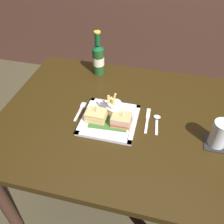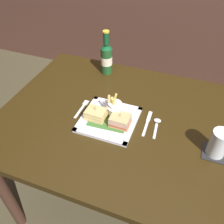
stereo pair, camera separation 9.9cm
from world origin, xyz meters
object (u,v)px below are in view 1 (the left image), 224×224
dining_table (114,130)px  spoon (157,119)px  fries_cup (114,106)px  beer_bottle (98,58)px  knife (147,119)px  sandwich_half_left (96,116)px  sandwich_half_right (121,120)px  water_glass (219,135)px  fork (80,110)px  square_plate (109,120)px

dining_table → spoon: (0.21, 0.02, 0.11)m
fries_cup → beer_bottle: bearing=116.9°
dining_table → knife: size_ratio=6.47×
knife → spoon: 0.04m
sandwich_half_left → sandwich_half_right: sandwich_half_left is taller
sandwich_half_right → spoon: size_ratio=0.68×
water_glass → fork: size_ratio=0.85×
water_glass → knife: water_glass is taller
sandwich_half_left → spoon: 0.29m
knife → beer_bottle: bearing=135.3°
dining_table → sandwich_half_left: sandwich_half_left is taller
spoon → beer_bottle: bearing=139.3°
sandwich_half_left → spoon: (0.28, 0.07, -0.03)m
dining_table → sandwich_half_right: size_ratio=12.62×
water_glass → knife: bearing=165.4°
spoon → fork: bearing=-176.9°
sandwich_half_right → spoon: sandwich_half_right is taller
square_plate → beer_bottle: 0.44m
fork → sandwich_half_left: bearing=-27.5°
dining_table → square_plate: size_ratio=4.33×
beer_bottle → spoon: beer_bottle is taller
fries_cup → sandwich_half_left: bearing=-139.2°
water_glass → spoon: (-0.27, 0.09, -0.05)m
dining_table → sandwich_half_left: (-0.08, -0.06, 0.14)m
sandwich_half_left → knife: 0.25m
spoon → sandwich_half_left: bearing=-165.4°
beer_bottle → sandwich_half_right: bearing=-60.8°
fries_cup → spoon: size_ratio=0.88×
sandwich_half_left → fork: sandwich_half_left is taller
dining_table → sandwich_half_left: 0.17m
sandwich_half_left → sandwich_half_right: (0.12, 0.00, 0.00)m
water_glass → fork: water_glass is taller
sandwich_half_left → square_plate: bearing=13.2°
fries_cup → square_plate: bearing=-101.3°
dining_table → sandwich_half_left: bearing=-142.5°
beer_bottle → water_glass: bearing=-32.8°
fries_cup → water_glass: (0.48, -0.07, -0.00)m
sandwich_half_left → knife: (0.24, 0.07, -0.03)m
beer_bottle → water_glass: size_ratio=2.16×
fork → beer_bottle: bearing=90.8°
fork → knife: same height
beer_bottle → sandwich_half_left: bearing=-75.4°
beer_bottle → square_plate: bearing=-67.0°
square_plate → sandwich_half_left: sandwich_half_left is taller
beer_bottle → fries_cup: bearing=-63.1°
square_plate → fork: 0.17m
dining_table → water_glass: size_ratio=9.29×
sandwich_half_right → fries_cup: (-0.05, 0.06, 0.02)m
sandwich_half_left → knife: bearing=16.0°
square_plate → fries_cup: 0.07m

